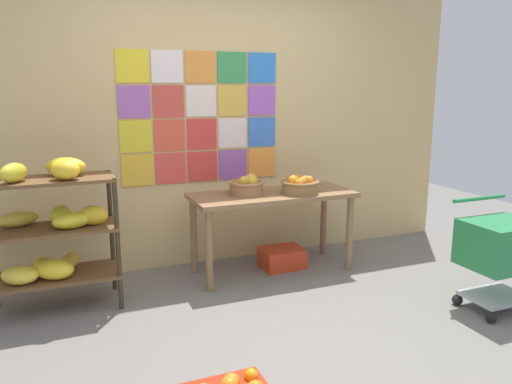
% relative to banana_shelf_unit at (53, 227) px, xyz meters
% --- Properties ---
extents(ground, '(9.18, 9.18, 0.00)m').
position_rel_banana_shelf_unit_xyz_m(ground, '(1.44, -1.02, -0.63)').
color(ground, slate).
extents(back_wall_with_art, '(4.99, 0.07, 2.70)m').
position_rel_banana_shelf_unit_xyz_m(back_wall_with_art, '(1.43, 0.60, 0.72)').
color(back_wall_with_art, tan).
rests_on(back_wall_with_art, ground).
extents(banana_shelf_unit, '(0.89, 0.50, 1.13)m').
position_rel_banana_shelf_unit_xyz_m(banana_shelf_unit, '(0.00, 0.00, 0.00)').
color(banana_shelf_unit, '#372B1A').
rests_on(banana_shelf_unit, ground).
extents(display_table, '(1.43, 0.58, 0.71)m').
position_rel_banana_shelf_unit_xyz_m(display_table, '(1.79, 0.10, -0.02)').
color(display_table, olive).
rests_on(display_table, ground).
extents(fruit_basket_back_right, '(0.34, 0.34, 0.17)m').
position_rel_banana_shelf_unit_xyz_m(fruit_basket_back_right, '(2.00, -0.00, 0.16)').
color(fruit_basket_back_right, olive).
rests_on(fruit_basket_back_right, display_table).
extents(fruit_basket_centre, '(0.31, 0.31, 0.18)m').
position_rel_banana_shelf_unit_xyz_m(fruit_basket_centre, '(1.56, 0.14, 0.16)').
color(fruit_basket_centre, '#976B44').
rests_on(fruit_basket_centre, display_table).
extents(produce_crate_under_table, '(0.38, 0.29, 0.18)m').
position_rel_banana_shelf_unit_xyz_m(produce_crate_under_table, '(1.90, 0.14, -0.54)').
color(produce_crate_under_table, red).
rests_on(produce_crate_under_table, ground).
extents(shopping_cart, '(0.53, 0.46, 0.81)m').
position_rel_banana_shelf_unit_xyz_m(shopping_cart, '(3.00, -1.25, -0.16)').
color(shopping_cart, black).
rests_on(shopping_cart, ground).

